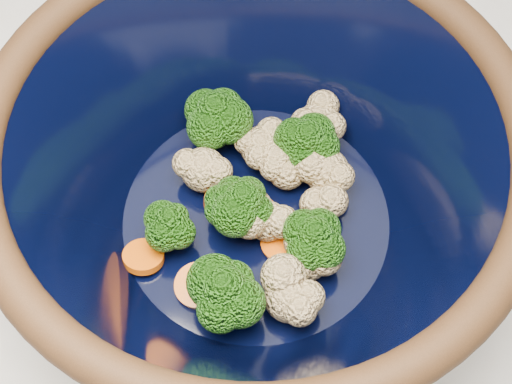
{
  "coord_description": "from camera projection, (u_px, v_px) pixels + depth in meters",
  "views": [
    {
      "loc": [
        0.13,
        -0.25,
        1.38
      ],
      "look_at": [
        0.0,
        -0.05,
        0.97
      ],
      "focal_mm": 50.0,
      "sensor_mm": 36.0,
      "label": 1
    }
  ],
  "objects": [
    {
      "name": "counter",
      "position": [
        272.0,
        363.0,
        0.95
      ],
      "size": [
        1.2,
        1.2,
        0.9
      ],
      "primitive_type": "cube",
      "color": "beige",
      "rests_on": "ground"
    },
    {
      "name": "mixing_bowl",
      "position": [
        256.0,
        181.0,
        0.47
      ],
      "size": [
        0.41,
        0.41,
        0.15
      ],
      "rotation": [
        0.0,
        0.0,
        0.31
      ],
      "color": "black",
      "rests_on": "counter"
    },
    {
      "name": "vegetable_pile",
      "position": [
        259.0,
        198.0,
        0.49
      ],
      "size": [
        0.15,
        0.2,
        0.06
      ],
      "color": "#608442",
      "rests_on": "mixing_bowl"
    }
  ]
}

